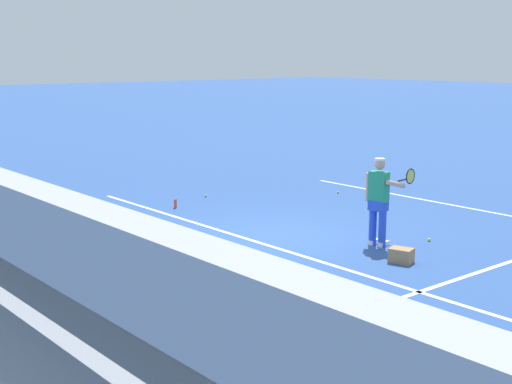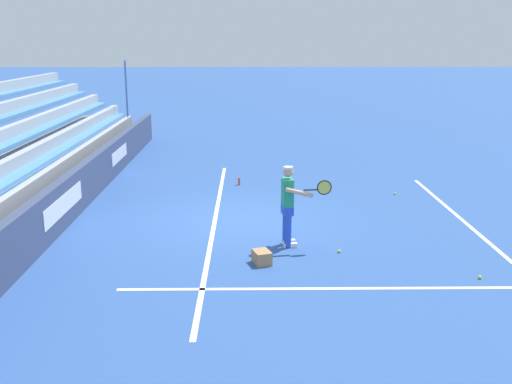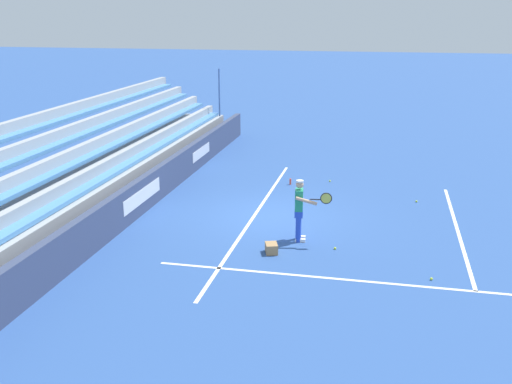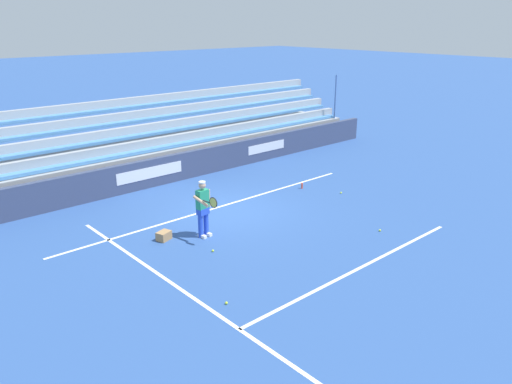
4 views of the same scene
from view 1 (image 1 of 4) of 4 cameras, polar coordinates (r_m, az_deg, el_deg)
The scene contains 10 objects.
ground_plane at distance 14.58m, azimuth 1.23°, elevation -3.59°, with size 160.00×160.00×0.00m, color #2D5193.
court_baseline_white at distance 14.26m, azimuth -0.30°, elevation -3.90°, with size 12.00×0.10×0.01m, color white.
court_service_line_white at distance 18.56m, azimuth 14.17°, elevation -0.77°, with size 8.22×0.10×0.01m, color white.
back_wall_sponsor_board at distance 12.28m, azimuth -13.14°, elevation -3.98°, with size 24.11×0.25×1.10m.
tennis_player at distance 13.91m, azimuth 9.85°, elevation -0.67°, with size 0.59×1.03×1.71m.
ball_box_cardboard at distance 13.02m, azimuth 11.55°, elevation -4.99°, with size 0.40×0.30×0.26m, color #A87F51.
tennis_ball_near_player at distance 18.68m, azimuth -4.05°, elevation -0.30°, with size 0.07×0.07×0.07m, color #CCE533.
tennis_ball_midcourt at distance 19.25m, azimuth 6.58°, elevation -0.01°, with size 0.07×0.07×0.07m, color #CCE533.
tennis_ball_on_baseline at distance 14.62m, azimuth 13.69°, elevation -3.73°, with size 0.07×0.07×0.07m, color #CCE533.
water_bottle at distance 17.37m, azimuth -6.47°, elevation -0.93°, with size 0.07×0.07×0.22m, color #EA4C33.
Camera 1 is at (10.66, -9.26, 3.63)m, focal length 50.00 mm.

